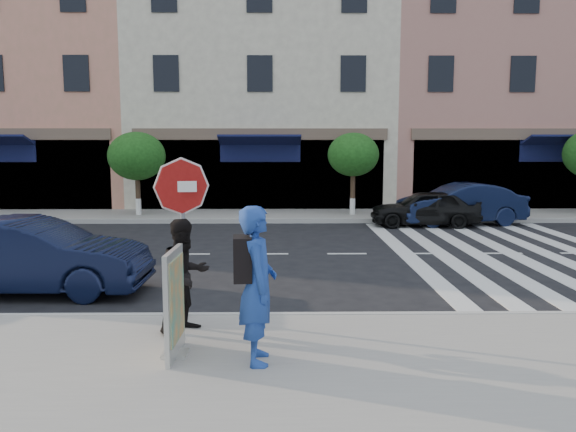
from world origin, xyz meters
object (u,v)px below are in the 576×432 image
object	(u,v)px
photographer	(258,285)
car_near_mid	(31,256)
poster_board	(175,305)
stop_sign	(182,202)
car_far_mid	(425,208)
car_far_right	(460,204)
walker	(185,275)

from	to	relation	value
photographer	car_near_mid	size ratio (longest dim) A/B	0.45
poster_board	car_near_mid	size ratio (longest dim) A/B	0.31
stop_sign	car_near_mid	bearing A→B (deg)	141.67
car_far_mid	photographer	bearing A→B (deg)	-19.77
car_far_mid	car_far_right	bearing A→B (deg)	107.81
photographer	poster_board	xyz separation A→B (m)	(-1.05, 0.21, -0.31)
walker	car_near_mid	bearing A→B (deg)	98.87
stop_sign	car_far_right	xyz separation A→B (m)	(7.67, 10.77, -1.23)
photographer	car_near_mid	distance (m)	5.78
car_near_mid	car_far_right	size ratio (longest dim) A/B	1.00
poster_board	car_far_right	size ratio (longest dim) A/B	0.31
poster_board	stop_sign	bearing A→B (deg)	97.38
stop_sign	walker	bearing A→B (deg)	-85.36
photographer	walker	distance (m)	1.58
walker	car_far_right	distance (m)	13.65
car_near_mid	car_far_mid	bearing A→B (deg)	-47.37
poster_board	car_far_right	world-z (taller)	poster_board
car_far_right	photographer	bearing A→B (deg)	-34.59
photographer	walker	xyz separation A→B (m)	(-1.08, 1.15, -0.16)
photographer	car_far_right	xyz separation A→B (m)	(6.47, 12.53, -0.40)
car_far_right	poster_board	bearing A→B (deg)	-38.68
car_near_mid	car_far_mid	distance (m)	12.77
poster_board	car_far_mid	xyz separation A→B (m)	(6.21, 11.97, -0.19)
car_far_mid	car_near_mid	bearing A→B (deg)	-45.29
stop_sign	photographer	world-z (taller)	stop_sign
stop_sign	car_near_mid	xyz separation A→B (m)	(-3.20, 1.97, -1.23)
photographer	car_far_right	distance (m)	14.11
walker	car_far_mid	size ratio (longest dim) A/B	0.44
stop_sign	car_far_mid	distance (m)	12.29
stop_sign	walker	size ratio (longest dim) A/B	1.52
walker	car_far_right	bearing A→B (deg)	13.09
walker	car_far_mid	bearing A→B (deg)	17.16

